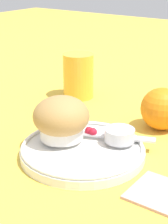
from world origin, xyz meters
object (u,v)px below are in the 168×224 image
butter_knife (108,136)px  juice_glass (78,76)px  muffin (61,119)px  orange_fruit (162,109)px

butter_knife → juice_glass: (-0.19, 0.18, 0.03)m
muffin → juice_glass: bearing=120.6°
orange_fruit → butter_knife: bearing=-107.2°
orange_fruit → juice_glass: (-0.23, 0.05, 0.01)m
juice_glass → orange_fruit: bearing=-12.4°
orange_fruit → juice_glass: bearing=167.6°
butter_knife → juice_glass: size_ratio=1.50×
butter_knife → juice_glass: 0.26m
muffin → butter_knife: 0.08m
butter_knife → juice_glass: bearing=115.4°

